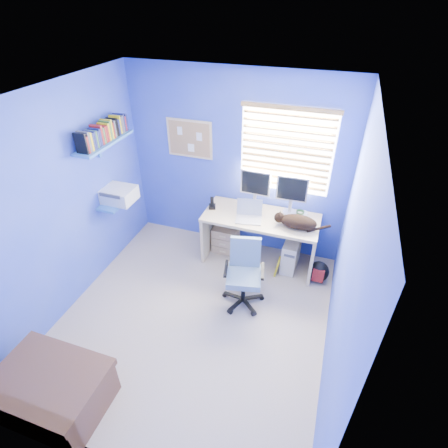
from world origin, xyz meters
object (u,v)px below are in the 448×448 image
(desk, at_px, (260,239))
(tower_pc, at_px, (291,254))
(laptop, at_px, (249,213))
(office_chair, at_px, (244,281))
(cat, at_px, (298,222))

(desk, bearing_deg, tower_pc, 1.09)
(laptop, xyz_separation_m, office_chair, (0.14, -0.68, -0.54))
(desk, height_order, tower_pc, desk)
(desk, distance_m, office_chair, 0.80)
(laptop, xyz_separation_m, tower_pc, (0.59, 0.13, -0.62))
(laptop, bearing_deg, cat, -7.82)
(desk, height_order, office_chair, office_chair)
(desk, relative_size, tower_pc, 3.36)
(tower_pc, bearing_deg, laptop, -164.36)
(desk, relative_size, cat, 3.28)
(tower_pc, distance_m, office_chair, 0.93)
(desk, distance_m, tower_pc, 0.47)
(desk, relative_size, laptop, 4.58)
(cat, distance_m, tower_pc, 0.61)
(cat, xyz_separation_m, office_chair, (-0.49, -0.71, -0.51))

